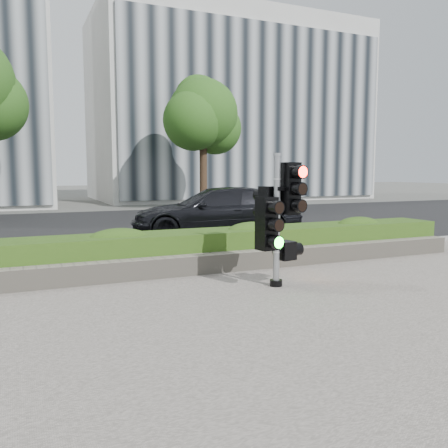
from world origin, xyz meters
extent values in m
plane|color=#51514C|center=(0.00, 0.00, 0.00)|extent=(120.00, 120.00, 0.00)
cube|color=#9E9389|center=(0.00, -2.50, 0.01)|extent=(16.00, 11.00, 0.03)
cube|color=black|center=(0.00, 10.00, 0.01)|extent=(60.00, 13.00, 0.02)
cube|color=gray|center=(0.00, 3.15, 0.06)|extent=(60.00, 0.25, 0.12)
cube|color=gray|center=(0.00, 1.90, 0.20)|extent=(12.00, 0.32, 0.34)
cube|color=olive|center=(0.00, 2.55, 0.37)|extent=(12.00, 1.00, 0.68)
cube|color=#B7B7B2|center=(11.00, 25.00, 6.00)|extent=(18.00, 10.00, 12.00)
cylinder|color=black|center=(5.50, 15.50, 1.79)|extent=(0.36, 0.36, 3.58)
sphere|color=#254714|center=(5.50, 15.50, 4.61)|extent=(3.33, 3.33, 3.33)
sphere|color=#254714|center=(6.27, 15.82, 3.97)|extent=(2.56, 2.56, 2.56)
sphere|color=#254714|center=(4.86, 15.12, 4.22)|extent=(2.82, 2.82, 2.82)
sphere|color=#254714|center=(5.50, 16.14, 5.38)|extent=(2.30, 2.30, 2.30)
cylinder|color=black|center=(0.89, 0.52, 0.08)|extent=(0.20, 0.20, 0.10)
cylinder|color=gray|center=(0.89, 0.52, 1.06)|extent=(0.10, 0.10, 2.06)
cylinder|color=gray|center=(0.89, 0.52, 2.12)|extent=(0.13, 0.13, 0.05)
cube|color=#FF1107|center=(1.13, 0.53, 1.59)|extent=(0.30, 0.30, 0.83)
cube|color=#14E51E|center=(0.67, 0.45, 1.06)|extent=(0.30, 0.30, 0.83)
cube|color=black|center=(0.88, 0.75, 1.34)|extent=(0.30, 0.30, 0.56)
cube|color=orange|center=(1.11, 0.59, 0.58)|extent=(0.30, 0.30, 0.30)
imported|color=black|center=(2.33, 6.38, 0.72)|extent=(5.11, 2.91, 1.40)
camera|label=1|loc=(-2.88, -5.96, 1.86)|focal=38.00mm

